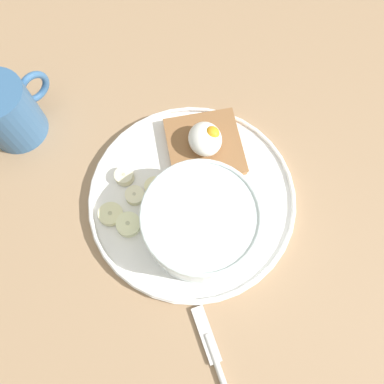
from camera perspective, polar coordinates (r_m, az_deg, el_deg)
name	(u,v)px	position (r cm, az deg, el deg)	size (l,w,h in cm)	color
ground_plane	(192,202)	(54.17, 0.00, -1.47)	(120.00, 120.00, 2.00)	#9D7C5B
plate	(192,197)	(52.47, 0.00, -0.83)	(29.06, 29.06, 1.60)	white
oatmeal_bowl	(203,221)	(47.88, 1.65, -4.44)	(14.96, 14.96, 6.44)	white
toast_slice	(205,146)	(54.55, 1.92, 6.97)	(10.99, 10.99, 1.46)	#8D5F3A
poached_egg	(206,138)	(52.53, 2.12, 8.17)	(5.25, 4.68, 3.50)	white
banana_slice_front	(135,196)	(52.23, -8.71, -0.54)	(3.75, 3.76, 1.43)	#F4EABF
banana_slice_left	(124,176)	(53.54, -10.27, 2.38)	(2.94, 2.87, 1.43)	#EFE6C0
banana_slice_back	(154,187)	(52.56, -5.75, 0.80)	(3.91, 3.91, 1.03)	#F2E8B1
banana_slice_right	(128,225)	(51.02, -9.67, -4.91)	(4.15, 4.21, 1.63)	#F1F1BB
banana_slice_inner	(111,215)	(52.10, -12.28, -3.47)	(4.76, 4.76, 1.26)	#F2ECB6
coffee_mug	(7,111)	(59.86, -26.32, 10.96)	(9.15, 10.87, 9.38)	#36608E
knife	(215,360)	(50.08, 3.60, -24.23)	(13.28, 2.70, 0.80)	silver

